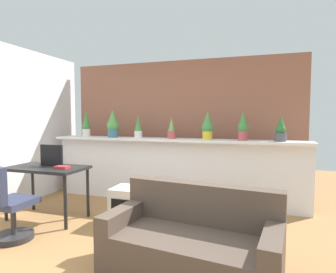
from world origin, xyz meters
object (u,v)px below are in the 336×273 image
Objects in this scene: potted_plant_3 at (172,130)px; office_chair at (8,209)px; side_cube_shelf at (128,205)px; couch at (192,245)px; potted_plant_1 at (113,124)px; desk at (47,173)px; potted_plant_5 at (243,127)px; potted_plant_6 at (281,130)px; potted_plant_4 at (207,126)px; tv_monitor at (52,155)px; book_on_desk at (62,167)px; potted_plant_2 at (138,127)px; potted_plant_0 at (86,125)px.

potted_plant_3 reaches higher than office_chair.
couch is (1.12, -0.95, 0.03)m from side_cube_shelf.
couch is at bearing -0.50° from office_chair.
potted_plant_1 is 0.44× the size of desk.
office_chair is at bearing -141.74° from potted_plant_5.
potted_plant_6 is (1.69, -0.02, 0.01)m from potted_plant_3.
potted_plant_1 is 1.07× the size of potted_plant_4.
potted_plant_3 is at bearing 55.69° from office_chair.
desk is at bearing -149.53° from potted_plant_4.
office_chair reaches higher than desk.
potted_plant_3 is at bearing 39.06° from tv_monitor.
tv_monitor is 0.34m from book_on_desk.
potted_plant_2 reaches higher than side_cube_shelf.
potted_plant_1 is at bearing 81.89° from office_chair.
desk is (-0.85, -1.28, -0.62)m from potted_plant_2.
book_on_desk is at bearing 73.47° from office_chair.
desk is 2.20× the size of side_cube_shelf.
potted_plant_5 is at bearing 25.28° from desk.
tv_monitor is 0.40× the size of office_chair.
potted_plant_3 is at bearing 179.20° from potted_plant_5.
potted_plant_6 is 2.39m from couch.
potted_plant_4 is at bearing -0.70° from potted_plant_0.
potted_plant_6 is 0.42× the size of office_chair.
couch reaches higher than book_on_desk.
office_chair is at bearing -106.53° from book_on_desk.
potted_plant_6 is 2.05× the size of book_on_desk.
couch is (0.83, -2.02, -0.96)m from potted_plant_3.
side_cube_shelf is (-0.90, -1.04, -1.06)m from potted_plant_4.
potted_plant_2 reaches higher than desk.
potted_plant_3 is 2.01m from desk.
potted_plant_3 is 0.71× the size of side_cube_shelf.
potted_plant_6 is at bearing 21.32° from desk.
potted_plant_5 reaches higher than book_on_desk.
book_on_desk is (-2.85, -1.29, -0.49)m from potted_plant_6.
potted_plant_6 reaches higher than tv_monitor.
potted_plant_2 is 1.53m from book_on_desk.
couch is at bearing -40.36° from side_cube_shelf.
potted_plant_3 is at bearing 40.53° from desk.
potted_plant_5 is 1.22× the size of tv_monitor.
tv_monitor is (-2.60, -1.16, -0.41)m from potted_plant_5.
desk is at bearing -158.68° from potted_plant_6.
potted_plant_4 reaches higher than tv_monitor.
potted_plant_5 is at bearing -1.51° from potted_plant_2.
potted_plant_0 is 0.54× the size of office_chair.
couch is (0.22, -1.99, -1.03)m from potted_plant_4.
office_chair reaches higher than book_on_desk.
side_cube_shelf is (-1.99, -1.05, -1.01)m from potted_plant_6.
office_chair is (-1.98, -1.97, -0.92)m from potted_plant_4.
tv_monitor is 1.33m from side_cube_shelf.
side_cube_shelf is (0.33, -1.10, -1.03)m from potted_plant_2.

